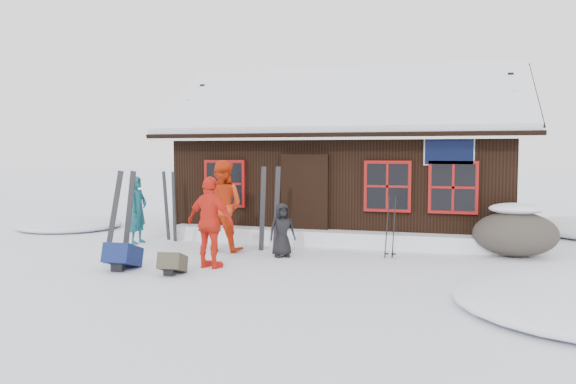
# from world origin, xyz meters

# --- Properties ---
(ground) EXTENTS (120.00, 120.00, 0.00)m
(ground) POSITION_xyz_m (0.00, 0.00, 0.00)
(ground) COLOR white
(ground) RESTS_ON ground
(mountain_hut) EXTENTS (8.90, 6.09, 4.42)m
(mountain_hut) POSITION_xyz_m (1.50, 4.98, 1.58)
(mountain_hut) COLOR black
(mountain_hut) RESTS_ON ground
(snow_drift) EXTENTS (7.60, 0.60, 0.35)m
(snow_drift) POSITION_xyz_m (1.50, 2.25, 0.17)
(snow_drift) COLOR white
(snow_drift) RESTS_ON ground
(snow_mounds) EXTENTS (20.60, 13.20, 0.48)m
(snow_mounds) POSITION_xyz_m (1.65, 1.86, 0.00)
(snow_mounds) COLOR white
(snow_mounds) RESTS_ON ground
(skier_teal) EXTENTS (0.38, 0.57, 1.55)m
(skier_teal) POSITION_xyz_m (-2.77, 1.25, 0.78)
(skier_teal) COLOR #124B55
(skier_teal) RESTS_ON ground
(skier_orange_left) EXTENTS (0.96, 0.76, 1.94)m
(skier_orange_left) POSITION_xyz_m (-0.51, 0.87, 0.97)
(skier_orange_left) COLOR red
(skier_orange_left) RESTS_ON ground
(skier_orange_right) EXTENTS (1.04, 0.60, 1.67)m
(skier_orange_right) POSITION_xyz_m (0.00, -0.84, 0.83)
(skier_orange_right) COLOR red
(skier_orange_right) RESTS_ON ground
(skier_crouched) EXTENTS (0.63, 0.58, 1.08)m
(skier_crouched) POSITION_xyz_m (0.93, 0.56, 0.54)
(skier_crouched) COLOR black
(skier_crouched) RESTS_ON ground
(boulder) EXTENTS (1.66, 1.24, 0.97)m
(boulder) POSITION_xyz_m (5.42, 1.96, 0.49)
(boulder) COLOR #453E37
(boulder) RESTS_ON ground
(ski_pair_left) EXTENTS (0.67, 0.24, 1.81)m
(ski_pair_left) POSITION_xyz_m (-1.83, -0.88, 0.86)
(ski_pair_left) COLOR black
(ski_pair_left) RESTS_ON ground
(ski_pair_mid) EXTENTS (0.45, 0.20, 1.70)m
(ski_pair_mid) POSITION_xyz_m (-2.27, 1.87, 0.80)
(ski_pair_mid) COLOR black
(ski_pair_mid) RESTS_ON ground
(ski_pair_right) EXTENTS (0.45, 0.20, 1.85)m
(ski_pair_right) POSITION_xyz_m (0.43, 1.26, 0.87)
(ski_pair_right) COLOR black
(ski_pair_right) RESTS_ON ground
(ski_poles) EXTENTS (0.23, 0.11, 1.26)m
(ski_poles) POSITION_xyz_m (3.02, 1.07, 0.59)
(ski_poles) COLOR black
(ski_poles) RESTS_ON ground
(backpack_blue) EXTENTS (0.54, 0.69, 0.35)m
(backpack_blue) POSITION_xyz_m (-1.45, -1.42, 0.17)
(backpack_blue) COLOR #131F51
(backpack_blue) RESTS_ON ground
(backpack_olive) EXTENTS (0.46, 0.57, 0.28)m
(backpack_olive) POSITION_xyz_m (-0.40, -1.53, 0.14)
(backpack_olive) COLOR #3F3C2D
(backpack_olive) RESTS_ON ground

